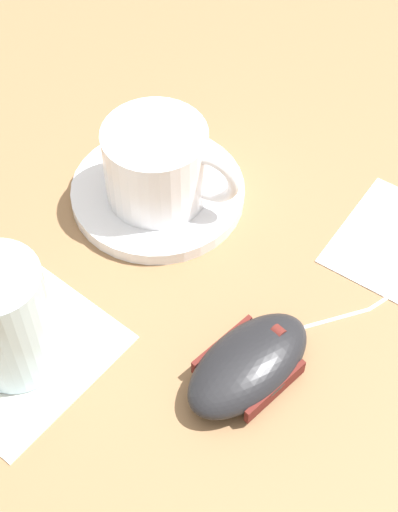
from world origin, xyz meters
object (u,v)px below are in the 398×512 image
drinking_glass (6,319)px  coffee_cup (158,164)px  saucer (158,192)px  computer_mouse (249,364)px

drinking_glass → coffee_cup: bearing=95.0°
drinking_glass → saucer: bearing=96.6°
coffee_cup → computer_mouse: bearing=-29.9°
drinking_glass → computer_mouse: bearing=33.0°
computer_mouse → drinking_glass: drinking_glass is taller
coffee_cup → computer_mouse: (0.16, -0.09, -0.03)m
saucer → coffee_cup: size_ratio=1.30×
saucer → computer_mouse: size_ratio=1.30×
coffee_cup → computer_mouse: coffee_cup is taller
saucer → drinking_glass: bearing=-83.4°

